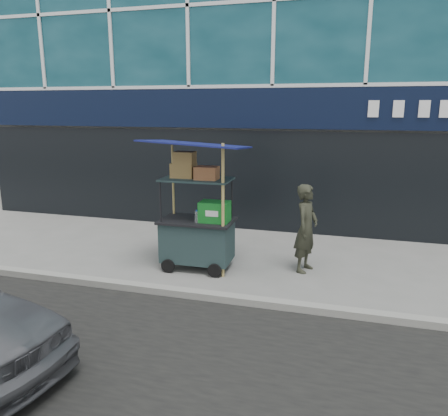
% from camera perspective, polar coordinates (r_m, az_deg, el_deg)
% --- Properties ---
extents(ground, '(80.00, 80.00, 0.00)m').
position_cam_1_polar(ground, '(7.11, 0.23, -11.41)').
color(ground, slate).
rests_on(ground, ground).
extents(curb, '(80.00, 0.18, 0.12)m').
position_cam_1_polar(curb, '(6.91, -0.23, -11.62)').
color(curb, gray).
rests_on(curb, ground).
extents(vendor_cart, '(1.80, 1.28, 2.41)m').
position_cam_1_polar(vendor_cart, '(8.01, -3.41, -2.13)').
color(vendor_cart, '#1C2F2F').
rests_on(vendor_cart, ground).
extents(vendor_man, '(0.54, 0.67, 1.61)m').
position_cam_1_polar(vendor_man, '(8.02, 10.69, -2.63)').
color(vendor_man, '#282A1E').
rests_on(vendor_man, ground).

